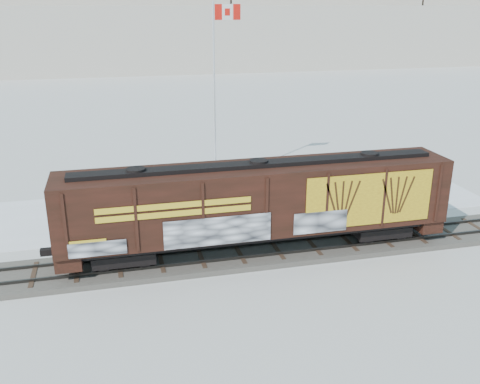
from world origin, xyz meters
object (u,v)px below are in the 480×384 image
object	(u,v)px
hopper_railcar	(258,201)
car_silver	(172,205)
car_white	(228,198)
flagpole	(216,119)
car_dark	(310,198)

from	to	relation	value
hopper_railcar	car_silver	distance (m)	7.51
car_white	hopper_railcar	bearing A→B (deg)	-171.48
car_silver	car_white	size ratio (longest dim) A/B	0.96
flagpole	car_dark	size ratio (longest dim) A/B	2.85
car_silver	car_dark	size ratio (longest dim) A/B	1.08
hopper_railcar	car_silver	size ratio (longest dim) A/B	4.14
car_silver	flagpole	bearing A→B (deg)	-50.73
hopper_railcar	car_dark	world-z (taller)	hopper_railcar
car_silver	car_white	bearing A→B (deg)	-100.55
flagpole	car_dark	bearing A→B (deg)	-52.37
hopper_railcar	flagpole	bearing A→B (deg)	88.62
hopper_railcar	flagpole	world-z (taller)	flagpole
flagpole	car_silver	bearing A→B (deg)	-123.80
car_white	car_silver	bearing A→B (deg)	104.12
flagpole	car_white	size ratio (longest dim) A/B	2.53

